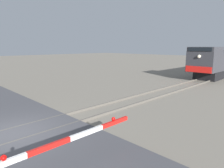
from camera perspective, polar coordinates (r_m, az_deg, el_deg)
ground_plane at (r=9.81m, az=-26.46°, el=-13.36°), size 160.00×160.00×0.00m
rail_track_left at (r=10.42m, az=-27.78°, el=-11.62°), size 0.08×80.00×0.15m
rail_track_right at (r=9.15m, az=-25.02°, el=-14.47°), size 0.08×80.00×0.15m
road_surface at (r=9.78m, az=-26.49°, el=-12.97°), size 36.00×6.05×0.15m
locomotive at (r=29.55m, az=28.27°, el=5.76°), size 2.86×14.24×3.74m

